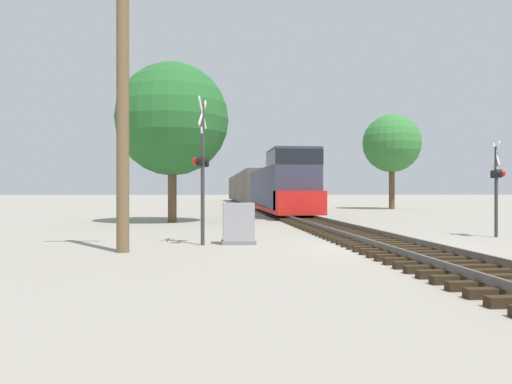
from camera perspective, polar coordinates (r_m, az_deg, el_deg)
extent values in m
plane|color=gray|center=(15.40, 14.77, -6.19)|extent=(400.00, 400.00, 0.00)
cube|color=black|center=(10.29, 26.04, -8.90)|extent=(2.60, 0.22, 0.16)
cube|color=black|center=(10.80, 24.35, -8.47)|extent=(2.60, 0.22, 0.16)
cube|color=black|center=(11.32, 22.82, -8.08)|extent=(2.60, 0.22, 0.16)
cube|color=black|center=(11.84, 21.42, -7.71)|extent=(2.60, 0.22, 0.16)
cube|color=black|center=(12.38, 20.15, -7.37)|extent=(2.60, 0.22, 0.16)
cube|color=black|center=(12.91, 18.98, -7.05)|extent=(2.60, 0.22, 0.16)
cube|color=black|center=(13.46, 17.91, -6.76)|extent=(2.60, 0.22, 0.16)
cube|color=black|center=(14.01, 16.92, -6.49)|extent=(2.60, 0.22, 0.16)
cube|color=black|center=(14.56, 16.01, -6.24)|extent=(2.60, 0.22, 0.16)
cube|color=black|center=(15.11, 15.16, -6.00)|extent=(2.60, 0.22, 0.16)
cube|color=black|center=(15.67, 14.38, -5.78)|extent=(2.60, 0.22, 0.16)
cube|color=black|center=(16.24, 13.65, -5.58)|extent=(2.60, 0.22, 0.16)
cube|color=black|center=(16.80, 12.97, -5.38)|extent=(2.60, 0.22, 0.16)
cube|color=black|center=(17.37, 12.34, -5.20)|extent=(2.60, 0.22, 0.16)
cube|color=black|center=(17.94, 11.75, -5.03)|extent=(2.60, 0.22, 0.16)
cube|color=black|center=(18.51, 11.19, -4.87)|extent=(2.60, 0.22, 0.16)
cube|color=black|center=(19.08, 10.66, -4.72)|extent=(2.60, 0.22, 0.16)
cube|color=black|center=(19.66, 10.17, -4.58)|extent=(2.60, 0.22, 0.16)
cube|color=black|center=(20.23, 9.71, -4.44)|extent=(2.60, 0.22, 0.16)
cube|color=black|center=(20.81, 9.27, -4.32)|extent=(2.60, 0.22, 0.16)
cube|color=black|center=(21.39, 8.85, -4.20)|extent=(2.60, 0.22, 0.16)
cube|color=black|center=(21.97, 8.46, -4.08)|extent=(2.60, 0.22, 0.16)
cube|color=black|center=(22.55, 8.09, -3.97)|extent=(2.60, 0.22, 0.16)
cube|color=black|center=(23.13, 7.73, -3.87)|extent=(2.60, 0.22, 0.16)
cube|color=black|center=(23.71, 7.40, -3.77)|extent=(2.60, 0.22, 0.16)
cube|color=black|center=(24.30, 7.08, -3.68)|extent=(2.60, 0.22, 0.16)
cube|color=black|center=(24.88, 6.77, -3.59)|extent=(2.60, 0.22, 0.16)
cube|color=black|center=(25.47, 6.48, -3.50)|extent=(2.60, 0.22, 0.16)
cube|color=black|center=(26.05, 6.21, -3.42)|extent=(2.60, 0.22, 0.16)
cube|color=black|center=(26.64, 5.94, -3.34)|extent=(2.60, 0.22, 0.16)
cube|color=black|center=(27.22, 5.69, -3.27)|extent=(2.60, 0.22, 0.16)
cube|color=black|center=(27.81, 5.44, -3.19)|extent=(2.60, 0.22, 0.16)
cube|color=black|center=(28.40, 5.21, -3.13)|extent=(2.60, 0.22, 0.16)
cube|color=black|center=(28.99, 4.99, -3.06)|extent=(2.60, 0.22, 0.16)
cube|color=black|center=(29.58, 4.77, -3.00)|extent=(2.60, 0.22, 0.16)
cube|color=black|center=(30.17, 4.57, -2.93)|extent=(2.60, 0.22, 0.16)
cube|color=black|center=(30.76, 4.37, -2.88)|extent=(2.60, 0.22, 0.16)
cube|color=black|center=(31.35, 4.18, -2.82)|extent=(2.60, 0.22, 0.16)
cube|color=black|center=(31.94, 3.99, -2.76)|extent=(2.60, 0.22, 0.16)
cube|color=black|center=(32.53, 3.81, -2.71)|extent=(2.60, 0.22, 0.16)
cube|color=black|center=(33.12, 3.64, -2.66)|extent=(2.60, 0.22, 0.16)
cube|color=black|center=(33.71, 3.48, -2.61)|extent=(2.60, 0.22, 0.16)
cube|color=black|center=(34.30, 3.32, -2.56)|extent=(2.60, 0.22, 0.16)
cube|color=#56514C|center=(15.14, 12.21, -5.40)|extent=(0.07, 160.00, 0.15)
cube|color=#56514C|center=(15.64, 17.24, -5.22)|extent=(0.07, 160.00, 0.15)
cube|color=#33384C|center=(40.76, 1.88, 0.37)|extent=(2.39, 13.95, 3.11)
cube|color=#33384C|center=(31.11, 4.24, 1.25)|extent=(2.81, 4.39, 3.98)
cube|color=black|center=(31.17, 4.24, 3.83)|extent=(2.84, 4.43, 0.88)
cube|color=red|center=(28.96, 4.98, -1.23)|extent=(2.81, 1.99, 1.39)
cube|color=red|center=(37.82, 2.48, -1.78)|extent=(2.87, 19.54, 0.24)
cube|color=black|center=(31.42, 4.15, -2.05)|extent=(1.58, 2.20, 1.00)
cube|color=black|center=(44.24, 1.29, -1.41)|extent=(1.58, 2.20, 1.00)
cube|color=brown|center=(55.86, -0.16, 0.60)|extent=(2.67, 12.43, 3.68)
cube|color=black|center=(51.85, 0.27, -1.24)|extent=(1.58, 2.20, 0.90)
cube|color=black|center=(59.89, -0.53, -1.06)|extent=(1.58, 2.20, 0.90)
cube|color=brown|center=(70.23, -1.28, 0.50)|extent=(2.67, 12.43, 3.68)
cube|color=black|center=(66.21, -1.02, -0.94)|extent=(1.58, 2.20, 0.90)
cube|color=black|center=(74.26, -1.52, -0.83)|extent=(1.58, 2.20, 0.90)
cube|color=brown|center=(84.62, -2.03, 0.44)|extent=(2.67, 12.43, 3.68)
cube|color=black|center=(80.59, -1.84, -0.75)|extent=(1.58, 2.20, 0.90)
cube|color=black|center=(88.66, -2.19, -0.67)|extent=(1.58, 2.20, 0.90)
cylinder|color=#333333|center=(15.64, -6.12, 2.03)|extent=(0.12, 0.12, 4.43)
cube|color=white|center=(15.82, -6.12, 8.97)|extent=(0.25, 0.91, 0.93)
cube|color=white|center=(15.82, -6.12, 8.97)|extent=(0.25, 0.91, 0.93)
cube|color=black|center=(15.66, -6.12, 3.45)|extent=(0.27, 0.85, 0.06)
cylinder|color=black|center=(16.00, -5.81, 3.38)|extent=(0.25, 0.33, 0.30)
sphere|color=red|center=(16.02, -6.15, 3.37)|extent=(0.26, 0.26, 0.26)
cylinder|color=black|center=(15.32, -6.45, 3.52)|extent=(0.25, 0.33, 0.30)
sphere|color=red|center=(15.35, -6.81, 3.52)|extent=(0.26, 0.26, 0.26)
cube|color=white|center=(15.74, -6.12, 7.00)|extent=(0.11, 0.32, 0.20)
cylinder|color=#333333|center=(20.22, 25.76, 0.02)|extent=(0.12, 0.12, 3.32)
cube|color=white|center=(20.27, 25.76, 3.86)|extent=(0.31, 0.89, 0.93)
cube|color=white|center=(20.27, 25.76, 3.86)|extent=(0.31, 0.89, 0.93)
cube|color=black|center=(20.23, 25.76, 1.88)|extent=(0.32, 0.84, 0.06)
cylinder|color=black|center=(19.89, 26.00, 1.91)|extent=(0.26, 0.34, 0.30)
sphere|color=red|center=(19.92, 26.28, 1.91)|extent=(0.26, 0.26, 0.26)
cylinder|color=black|center=(20.23, 25.76, 1.88)|extent=(0.26, 0.34, 0.30)
sphere|color=red|center=(20.26, 26.03, 1.88)|extent=(0.26, 0.26, 0.26)
cylinder|color=black|center=(20.57, 25.53, 1.85)|extent=(0.26, 0.34, 0.30)
sphere|color=red|center=(20.60, 25.80, 1.85)|extent=(0.26, 0.26, 0.26)
cube|color=white|center=(20.24, 25.76, 2.31)|extent=(0.13, 0.31, 0.20)
cube|color=slate|center=(15.91, -2.01, -5.76)|extent=(1.08, 0.65, 0.12)
cube|color=#939399|center=(15.86, -2.01, -3.41)|extent=(0.98, 0.59, 1.19)
cylinder|color=brown|center=(14.37, -14.98, 9.40)|extent=(0.34, 0.34, 8.02)
cylinder|color=brown|center=(27.09, -9.55, 0.49)|extent=(0.47, 0.47, 3.72)
sphere|color=#236028|center=(27.36, -9.56, 8.20)|extent=(6.03, 6.03, 6.03)
cylinder|color=brown|center=(48.06, 15.26, 0.80)|extent=(0.53, 0.53, 4.51)
sphere|color=#337533|center=(48.26, 15.26, 5.40)|extent=(5.38, 5.38, 5.38)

